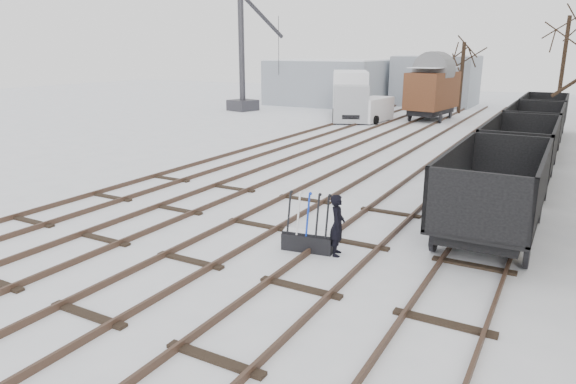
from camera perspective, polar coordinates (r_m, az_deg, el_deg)
name	(u,v)px	position (r m, az deg, el deg)	size (l,w,h in m)	color
ground	(190,262)	(12.64, -10.83, -7.61)	(120.00, 120.00, 0.00)	white
tracks	(381,158)	(24.24, 10.27, 3.73)	(13.90, 52.00, 0.16)	black
shed_left	(329,82)	(49.42, 4.57, 12.10)	(10.00, 8.00, 4.10)	#949DA6
shed_right	(436,80)	(50.26, 16.12, 11.84)	(7.00, 6.00, 4.50)	#949DA6
ground_frame	(308,240)	(13.00, 2.23, -5.34)	(1.35, 0.62, 1.49)	black
worker	(337,225)	(12.62, 5.50, -3.69)	(0.56, 0.37, 1.55)	black
freight_wagon_a	(493,204)	(14.86, 21.80, -1.24)	(2.33, 5.83, 2.38)	black
freight_wagon_b	(519,161)	(21.07, 24.25, 3.18)	(2.33, 5.83, 2.38)	black
freight_wagon_c	(533,137)	(27.36, 25.58, 5.57)	(2.33, 5.83, 2.38)	black
freight_wagon_d	(542,121)	(33.70, 26.42, 7.06)	(2.33, 5.83, 2.38)	black
box_van_wagon	(432,89)	(39.12, 15.75, 10.92)	(3.21, 5.22, 3.76)	black
lorry	(350,94)	(38.81, 6.86, 10.71)	(4.37, 7.88, 3.42)	black
panel_van	(372,109)	(37.25, 9.32, 9.06)	(2.04, 3.97, 1.68)	white
crane	(244,79)	(44.09, -4.93, 12.45)	(2.43, 5.96, 9.99)	#313035
tree_far_left	(461,78)	(43.96, 18.69, 11.89)	(0.30, 0.30, 5.54)	black
tree_far_right	(563,66)	(45.76, 28.23, 12.20)	(0.30, 0.30, 7.44)	black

